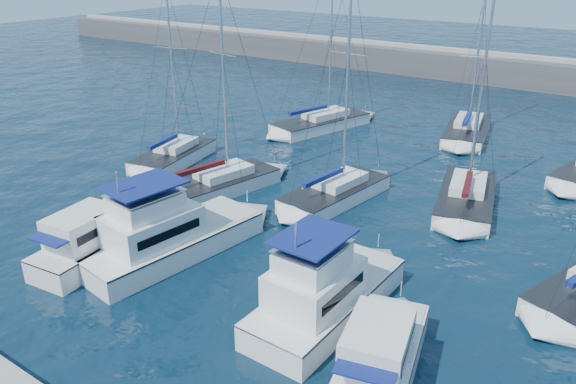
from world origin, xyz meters
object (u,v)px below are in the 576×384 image
Objects in this scene: sailboat_mid_c at (336,193)px; sailboat_back_b at (467,130)px; sailboat_back_a at (321,123)px; motor_yacht_stbd_inner at (322,295)px; sailboat_mid_d at (466,198)px; motor_yacht_port_inner at (165,237)px; motor_yacht_stbd_outer at (379,359)px; sailboat_mid_b at (219,184)px; motor_yacht_port_outer at (94,242)px; sailboat_mid_a at (174,156)px.

sailboat_back_b is at bearing 90.11° from sailboat_mid_c.
sailboat_mid_c is at bearing -38.91° from sailboat_back_a.
sailboat_back_a is (-8.92, 12.75, -0.02)m from sailboat_mid_c.
motor_yacht_stbd_inner is 0.59× the size of sailboat_mid_c.
sailboat_mid_c is 1.01× the size of sailboat_mid_d.
sailboat_back_a is at bearing 110.37° from motor_yacht_port_inner.
sailboat_mid_c is at bearing 112.22° from motor_yacht_stbd_outer.
sailboat_mid_d reaches higher than sailboat_mid_b.
sailboat_back_b reaches higher than sailboat_mid_d.
sailboat_mid_c is at bearing -164.17° from sailboat_mid_d.
motor_yacht_port_inner is at bearing -61.12° from sailboat_back_a.
motor_yacht_stbd_inner is 1.20× the size of motor_yacht_stbd_outer.
motor_yacht_port_outer is 0.56× the size of sailboat_mid_a.
motor_yacht_port_outer is 15.71m from motor_yacht_stbd_outer.
sailboat_back_b reaches higher than motor_yacht_stbd_outer.
motor_yacht_port_outer is 0.52× the size of sailboat_back_a.
motor_yacht_port_outer is 0.51× the size of sailboat_mid_c.
motor_yacht_port_inner is 1.18× the size of motor_yacht_stbd_inner.
sailboat_back_b reaches higher than motor_yacht_port_inner.
motor_yacht_stbd_inner is at bearing 7.94° from motor_yacht_port_inner.
motor_yacht_port_inner is 1.41× the size of motor_yacht_stbd_outer.
motor_yacht_port_outer and motor_yacht_stbd_outer have the same top height.
sailboat_mid_d is (-2.45, 17.01, -0.43)m from motor_yacht_stbd_outer.
sailboat_mid_b is at bearing 121.06° from motor_yacht_port_inner.
sailboat_back_b is at bearing 86.06° from motor_yacht_port_inner.
sailboat_mid_a is 24.41m from sailboat_back_b.
motor_yacht_port_inner is (2.77, 2.21, 0.19)m from motor_yacht_port_outer.
sailboat_back_b is at bearing 89.25° from motor_yacht_stbd_outer.
motor_yacht_stbd_outer is at bearing -95.62° from sailboat_mid_d.
motor_yacht_port_outer is 0.52× the size of sailboat_mid_d.
motor_yacht_stbd_outer is (3.67, -2.09, -0.19)m from motor_yacht_stbd_inner.
motor_yacht_port_inner is at bearing 32.16° from motor_yacht_port_outer.
motor_yacht_port_inner is 9.27m from motor_yacht_stbd_inner.
sailboat_mid_b reaches higher than motor_yacht_port_inner.
sailboat_mid_b is at bearing 149.24° from motor_yacht_stbd_inner.
sailboat_back_a is (-18.31, 25.80, -0.44)m from motor_yacht_stbd_outer.
sailboat_mid_b is (6.38, -2.29, 0.00)m from sailboat_mid_a.
motor_yacht_stbd_inner is at bearing -54.72° from sailboat_mid_c.
sailboat_mid_d is 18.14m from sailboat_back_a.
motor_yacht_port_inner is 11.58m from sailboat_mid_c.
sailboat_back_a reaches higher than sailboat_mid_a.
motor_yacht_stbd_outer is at bearing -38.50° from sailboat_back_a.
sailboat_mid_d is at bearing -83.59° from sailboat_back_b.
sailboat_mid_a is (-7.05, 12.45, -0.43)m from motor_yacht_port_outer.
motor_yacht_port_inner reaches higher than motor_yacht_stbd_outer.
sailboat_mid_d is at bearing 2.03° from sailboat_mid_a.
motor_yacht_stbd_outer is 16.09m from sailboat_mid_c.
sailboat_mid_d is at bearing 62.59° from motor_yacht_port_inner.
sailboat_mid_c is 15.56m from sailboat_back_a.
sailboat_mid_a is (-19.09, 10.18, -0.62)m from motor_yacht_stbd_inner.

